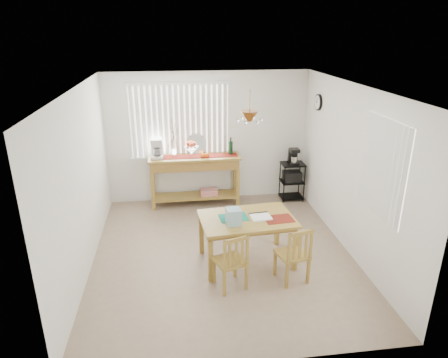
{
  "coord_description": "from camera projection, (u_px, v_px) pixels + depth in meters",
  "views": [
    {
      "loc": [
        -0.7,
        -5.47,
        3.36
      ],
      "look_at": [
        0.1,
        0.55,
        1.05
      ],
      "focal_mm": 32.0,
      "sensor_mm": 36.0,
      "label": 1
    }
  ],
  "objects": [
    {
      "name": "dining_table",
      "position": [
        247.0,
        223.0,
        5.91
      ],
      "size": [
        1.45,
        1.0,
        0.74
      ],
      "color": "#A48337",
      "rests_on": "ground"
    },
    {
      "name": "ground",
      "position": [
        222.0,
        253.0,
        6.35
      ],
      "size": [
        4.0,
        4.5,
        0.01
      ],
      "primitive_type": "cube",
      "color": "gray"
    },
    {
      "name": "cart_items",
      "position": [
        293.0,
        156.0,
        8.04
      ],
      "size": [
        0.18,
        0.22,
        0.32
      ],
      "color": "black",
      "rests_on": "wire_cart"
    },
    {
      "name": "chair_right",
      "position": [
        294.0,
        255.0,
        5.51
      ],
      "size": [
        0.48,
        0.48,
        0.85
      ],
      "color": "#A48337",
      "rests_on": "ground"
    },
    {
      "name": "wire_cart",
      "position": [
        292.0,
        178.0,
        8.19
      ],
      "size": [
        0.46,
        0.37,
        0.78
      ],
      "color": "black",
      "rests_on": "ground"
    },
    {
      "name": "sideboard_items",
      "position": [
        179.0,
        149.0,
        7.71
      ],
      "size": [
        1.69,
        0.43,
        0.77
      ],
      "color": "maroon",
      "rests_on": "sideboard"
    },
    {
      "name": "table_items",
      "position": [
        240.0,
        217.0,
        5.71
      ],
      "size": [
        1.09,
        0.47,
        0.24
      ],
      "color": "#167D63",
      "rests_on": "dining_table"
    },
    {
      "name": "sideboard",
      "position": [
        195.0,
        169.0,
        7.88
      ],
      "size": [
        1.78,
        0.5,
        1.0
      ],
      "color": "#A48337",
      "rests_on": "ground"
    },
    {
      "name": "room_shell",
      "position": [
        222.0,
        151.0,
        5.76
      ],
      "size": [
        4.2,
        4.7,
        2.7
      ],
      "color": "white",
      "rests_on": "ground"
    },
    {
      "name": "chair_left",
      "position": [
        231.0,
        262.0,
        5.37
      ],
      "size": [
        0.49,
        0.49,
        0.84
      ],
      "color": "#A48337",
      "rests_on": "ground"
    }
  ]
}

